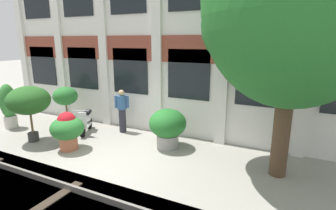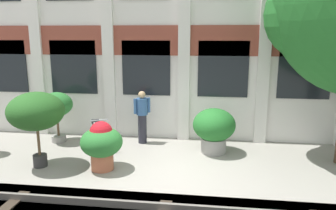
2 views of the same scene
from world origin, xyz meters
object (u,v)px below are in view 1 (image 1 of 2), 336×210
(potted_plant_glazed_jar, at_px, (168,126))
(resident_by_doorway, at_px, (122,110))
(scooter_second_parked, at_px, (86,121))
(potted_plant_terracotta_small, at_px, (29,101))
(broadleaf_tree, at_px, (295,5))
(potted_plant_stone_basin, at_px, (8,104))
(potted_plant_ribbed_drum, at_px, (67,129))
(potted_plant_low_pan, at_px, (65,97))

(potted_plant_glazed_jar, distance_m, resident_by_doorway, 2.24)
(resident_by_doorway, bearing_deg, scooter_second_parked, -94.77)
(potted_plant_glazed_jar, height_order, potted_plant_terracotta_small, potted_plant_terracotta_small)
(broadleaf_tree, distance_m, potted_plant_glazed_jar, 4.79)
(potted_plant_stone_basin, bearing_deg, resident_by_doorway, 20.09)
(potted_plant_ribbed_drum, xyz_separation_m, potted_plant_low_pan, (-2.04, 1.88, 0.44))
(broadleaf_tree, xyz_separation_m, scooter_second_parked, (-6.73, 0.30, -3.70))
(potted_plant_stone_basin, relative_size, resident_by_doorway, 1.09)
(potted_plant_low_pan, relative_size, potted_plant_terracotta_small, 0.81)
(potted_plant_stone_basin, bearing_deg, scooter_second_parked, 17.11)
(potted_plant_stone_basin, xyz_separation_m, potted_plant_terracotta_small, (2.06, -0.58, 0.46))
(potted_plant_terracotta_small, height_order, scooter_second_parked, potted_plant_terracotta_small)
(potted_plant_terracotta_small, bearing_deg, resident_by_doorway, 44.10)
(potted_plant_ribbed_drum, relative_size, potted_plant_terracotta_small, 0.64)
(potted_plant_stone_basin, height_order, potted_plant_low_pan, potted_plant_stone_basin)
(potted_plant_low_pan, xyz_separation_m, potted_plant_terracotta_small, (0.41, -1.91, 0.28))
(scooter_second_parked, height_order, resident_by_doorway, resident_by_doorway)
(potted_plant_low_pan, distance_m, resident_by_doorway, 2.64)
(broadleaf_tree, distance_m, potted_plant_low_pan, 8.69)
(potted_plant_stone_basin, xyz_separation_m, scooter_second_parked, (3.05, 0.94, -0.52))
(potted_plant_ribbed_drum, relative_size, resident_by_doorway, 0.76)
(potted_plant_terracotta_small, bearing_deg, scooter_second_parked, 56.91)
(broadleaf_tree, height_order, scooter_second_parked, broadleaf_tree)
(potted_plant_glazed_jar, distance_m, potted_plant_terracotta_small, 4.70)
(potted_plant_stone_basin, height_order, potted_plant_glazed_jar, potted_plant_stone_basin)
(potted_plant_stone_basin, bearing_deg, potted_plant_low_pan, 38.98)
(potted_plant_terracotta_small, distance_m, scooter_second_parked, 2.06)
(potted_plant_ribbed_drum, height_order, scooter_second_parked, potted_plant_ribbed_drum)
(potted_plant_glazed_jar, xyz_separation_m, scooter_second_parked, (-3.38, -0.06, -0.29))
(broadleaf_tree, relative_size, scooter_second_parked, 5.29)
(potted_plant_stone_basin, bearing_deg, potted_plant_terracotta_small, -15.71)
(potted_plant_terracotta_small, bearing_deg, potted_plant_stone_basin, 164.29)
(broadleaf_tree, bearing_deg, potted_plant_glazed_jar, 173.85)
(potted_plant_stone_basin, xyz_separation_m, potted_plant_glazed_jar, (6.43, 1.00, -0.23))
(potted_plant_glazed_jar, bearing_deg, potted_plant_low_pan, 176.04)
(potted_plant_glazed_jar, bearing_deg, broadleaf_tree, -6.15)
(potted_plant_low_pan, height_order, scooter_second_parked, potted_plant_low_pan)
(broadleaf_tree, height_order, potted_plant_ribbed_drum, broadleaf_tree)
(potted_plant_low_pan, distance_m, scooter_second_parked, 1.61)
(scooter_second_parked, bearing_deg, potted_plant_glazed_jar, 63.80)
(potted_plant_ribbed_drum, relative_size, potted_plant_low_pan, 0.79)
(potted_plant_terracotta_small, bearing_deg, potted_plant_glazed_jar, 19.83)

